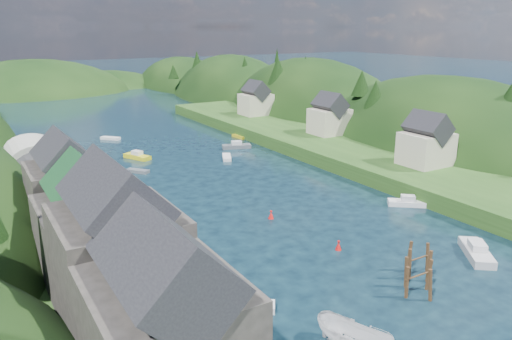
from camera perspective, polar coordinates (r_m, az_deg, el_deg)
ground at (r=88.89m, az=-7.29°, el=0.89°), size 600.00×600.00×0.00m
hillside_right at (r=133.96m, az=6.24°, el=2.80°), size 36.00×245.56×48.00m
far_hills at (r=208.65m, az=-20.82°, el=5.66°), size 103.00×68.00×44.00m
hill_trees at (r=99.90m, az=-10.64°, el=8.90°), size 90.96×148.59×12.15m
quay_left at (r=54.52m, az=-17.83°, el=-8.63°), size 12.00×110.00×2.00m
terrace_left_grass at (r=53.58m, az=-25.23°, el=-9.59°), size 12.00×110.00×2.50m
quayside_buildings at (r=39.50m, az=-16.74°, el=-8.50°), size 8.00×35.84×12.90m
boat_sheds at (r=70.60m, az=-23.33°, el=0.12°), size 7.00×21.00×7.50m
terrace_right at (r=93.24m, az=9.46°, el=2.27°), size 16.00×120.00×2.40m
right_bank_cottages at (r=100.46m, az=7.84°, el=6.03°), size 9.00×59.24×8.41m
piling_cluster_near at (r=47.73m, az=18.01°, el=-11.99°), size 3.33×3.09×3.61m
piling_cluster_far at (r=50.87m, az=18.08°, el=-10.13°), size 2.93×2.76×3.71m
channel_buoy_near at (r=54.75m, az=9.41°, el=-8.52°), size 0.70×0.70×1.10m
channel_buoy_far at (r=62.42m, az=1.73°, el=-5.15°), size 0.70×0.70×1.10m
moored_boats at (r=59.67m, az=3.55°, el=-6.04°), size 38.06×88.93×2.46m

